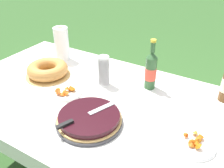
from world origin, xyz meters
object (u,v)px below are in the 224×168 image
object	(u,v)px
serving_knife	(84,116)
snack_plate_near	(193,143)
cup_stack	(104,71)
cider_bottle_green	(151,70)
berry_tart	(89,119)
paper_towel_roll	(62,44)
snack_plate_left	(66,92)
bundt_cake	(48,70)

from	to	relation	value
serving_knife	snack_plate_near	xyz separation A→B (m)	(0.52, 0.15, -0.05)
serving_knife	cup_stack	world-z (taller)	cup_stack
cider_bottle_green	snack_plate_near	size ratio (longest dim) A/B	1.49
berry_tart	cider_bottle_green	bearing A→B (deg)	75.86
snack_plate_near	paper_towel_roll	xyz separation A→B (m)	(-1.15, 0.41, 0.12)
paper_towel_roll	snack_plate_left	bearing A→B (deg)	-47.65
bundt_cake	serving_knife	bearing A→B (deg)	-29.14
serving_knife	cider_bottle_green	xyz separation A→B (m)	(0.13, 0.52, 0.06)
bundt_cake	paper_towel_roll	xyz separation A→B (m)	(-0.09, 0.26, 0.08)
snack_plate_near	paper_towel_roll	world-z (taller)	paper_towel_roll
berry_tart	snack_plate_left	distance (m)	0.33
berry_tart	bundt_cake	distance (m)	0.61
berry_tart	serving_knife	world-z (taller)	serving_knife
serving_knife	cup_stack	size ratio (longest dim) A/B	1.78
berry_tart	cup_stack	xyz separation A→B (m)	(-0.15, 0.38, 0.07)
serving_knife	snack_plate_left	distance (m)	0.33
bundt_cake	snack_plate_left	distance (m)	0.29
cup_stack	snack_plate_near	size ratio (longest dim) A/B	0.92
berry_tart	paper_towel_roll	xyz separation A→B (m)	(-0.64, 0.54, 0.10)
berry_tart	bundt_cake	size ratio (longest dim) A/B	1.13
serving_knife	snack_plate_left	bearing A→B (deg)	78.01
bundt_cake	paper_towel_roll	bearing A→B (deg)	108.35
berry_tart	paper_towel_roll	bearing A→B (deg)	139.92
berry_tart	cider_bottle_green	size ratio (longest dim) A/B	1.07
serving_knife	berry_tart	bearing A→B (deg)	-0.00
berry_tart	serving_knife	distance (m)	0.05
paper_towel_roll	cup_stack	bearing A→B (deg)	-18.31
serving_knife	cider_bottle_green	size ratio (longest dim) A/B	1.09
snack_plate_near	cider_bottle_green	bearing A→B (deg)	136.17
bundt_cake	cup_stack	bearing A→B (deg)	14.18
serving_knife	cup_stack	bearing A→B (deg)	40.11
cup_stack	snack_plate_near	bearing A→B (deg)	-20.87
cider_bottle_green	paper_towel_roll	world-z (taller)	cider_bottle_green
serving_knife	paper_towel_roll	distance (m)	0.85
cup_stack	snack_plate_left	xyz separation A→B (m)	(-0.14, -0.22, -0.09)
bundt_cake	snack_plate_near	bearing A→B (deg)	-8.05
snack_plate_left	berry_tart	bearing A→B (deg)	-28.00
cup_stack	berry_tart	bearing A→B (deg)	-68.26
berry_tart	cider_bottle_green	world-z (taller)	cider_bottle_green
serving_knife	paper_towel_roll	size ratio (longest dim) A/B	1.38
paper_towel_roll	bundt_cake	bearing A→B (deg)	-71.65
serving_knife	bundt_cake	size ratio (longest dim) A/B	1.15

